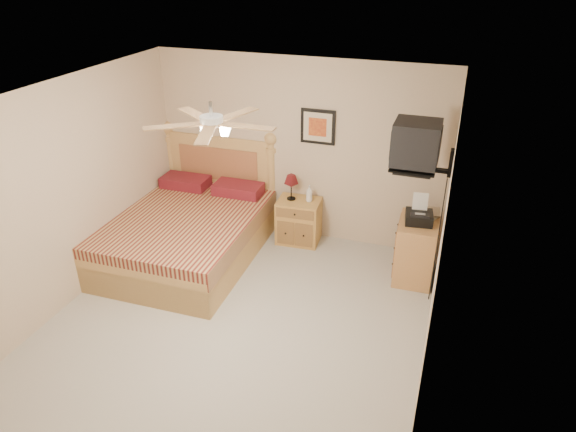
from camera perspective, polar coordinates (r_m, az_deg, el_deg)
name	(u,v)px	position (r m, az deg, el deg)	size (l,w,h in m)	color
floor	(235,326)	(5.78, -5.95, -12.08)	(4.50, 4.50, 0.00)	#A8A398
ceiling	(221,101)	(4.62, -7.48, 12.59)	(4.00, 4.50, 0.04)	white
wall_back	(298,151)	(6.99, 1.16, 7.26)	(4.00, 0.04, 2.50)	#C4AC90
wall_front	(75,392)	(3.59, -22.59, -17.64)	(4.00, 0.04, 2.50)	#C4AC90
wall_left	(62,198)	(6.14, -23.81, 1.84)	(0.04, 4.50, 2.50)	#C4AC90
wall_right	(438,262)	(4.68, 16.28, -4.92)	(0.04, 4.50, 2.50)	#C4AC90
bed	(183,208)	(6.70, -11.57, 0.93)	(1.73, 2.27, 1.47)	tan
nightstand	(299,221)	(7.14, 1.20, -0.55)	(0.58, 0.43, 0.63)	#BA8342
table_lamp	(291,187)	(6.96, 0.36, 3.25)	(0.20, 0.20, 0.36)	#551115
lotion_bottle	(309,194)	(6.94, 2.38, 2.51)	(0.09, 0.09, 0.23)	white
framed_picture	(318,127)	(6.78, 3.35, 9.87)	(0.46, 0.04, 0.46)	black
dresser	(416,250)	(6.51, 14.01, -3.64)	(0.46, 0.66, 0.78)	#C17F40
fax_machine	(420,210)	(6.23, 14.45, 0.68)	(0.31, 0.33, 0.33)	black
magazine_lower	(421,213)	(6.49, 14.60, 0.28)	(0.21, 0.28, 0.03)	beige
magazine_upper	(424,211)	(6.51, 14.85, 0.57)	(0.19, 0.26, 0.02)	gray
wall_tv	(430,148)	(5.66, 15.53, 7.30)	(0.56, 0.46, 0.58)	black
ceiling_fan	(212,123)	(4.48, -8.49, 10.21)	(1.14, 1.14, 0.28)	white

